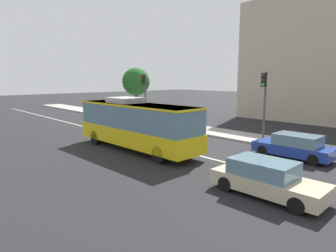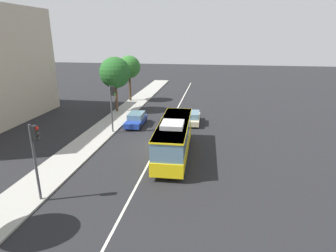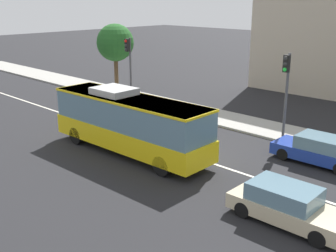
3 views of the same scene
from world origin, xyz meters
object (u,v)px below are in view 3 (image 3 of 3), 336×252
traffic_light_mid_block (286,82)px  transit_bus (129,121)px  street_tree_kerbside_right (115,43)px  sedan_blue (320,150)px  traffic_light_near_corner (129,59)px  sedan_beige (287,205)px

traffic_light_mid_block → transit_bus: bearing=-35.7°
street_tree_kerbside_right → sedan_blue: bearing=-10.1°
traffic_light_near_corner → street_tree_kerbside_right: bearing=-119.1°
traffic_light_mid_block → sedan_blue: bearing=60.5°
transit_bus → street_tree_kerbside_right: street_tree_kerbside_right is taller
sedan_beige → traffic_light_mid_block: bearing=119.3°
sedan_blue → sedan_beige: (1.76, -6.51, 0.00)m
traffic_light_near_corner → traffic_light_mid_block: (13.52, -0.00, 0.00)m
traffic_light_near_corner → street_tree_kerbside_right: (-4.13, 2.03, 0.81)m
traffic_light_near_corner → street_tree_kerbside_right: 4.67m
sedan_beige → traffic_light_mid_block: 9.90m
sedan_blue → traffic_light_mid_block: size_ratio=0.87×
transit_bus → traffic_light_mid_block: bearing=53.7°
traffic_light_mid_block → street_tree_kerbside_right: 17.79m
traffic_light_mid_block → traffic_light_near_corner: bearing=-91.0°
traffic_light_near_corner → traffic_light_mid_block: 13.52m
transit_bus → street_tree_kerbside_right: 15.89m
traffic_light_mid_block → street_tree_kerbside_right: street_tree_kerbside_right is taller
transit_bus → traffic_light_near_corner: bearing=137.4°
sedan_blue → traffic_light_near_corner: traffic_light_near_corner is taller
traffic_light_near_corner → transit_bus: bearing=46.1°
street_tree_kerbside_right → transit_bus: bearing=-36.7°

